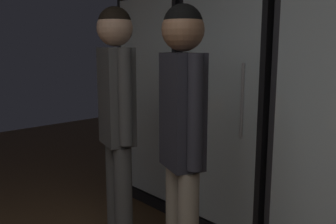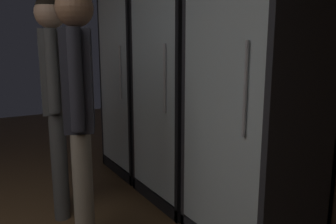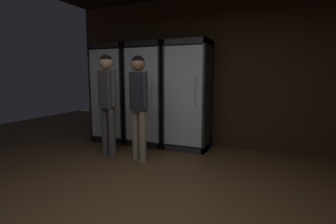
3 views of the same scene
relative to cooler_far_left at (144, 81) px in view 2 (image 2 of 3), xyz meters
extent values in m
cube|color=black|center=(0.00, 0.25, 0.02)|extent=(0.76, 0.04, 1.96)
cube|color=black|center=(-0.36, -0.05, 0.02)|extent=(0.04, 0.62, 1.96)
cube|color=black|center=(0.36, -0.05, 0.02)|extent=(0.04, 0.62, 1.96)
cube|color=black|center=(0.00, -0.05, -0.92)|extent=(0.76, 0.62, 0.10)
cube|color=white|center=(0.00, 0.22, 0.02)|extent=(0.68, 0.02, 1.72)
cube|color=silver|center=(0.00, -0.35, 0.02)|extent=(0.68, 0.02, 1.72)
cylinder|color=#B2B2B7|center=(0.23, -0.37, 0.11)|extent=(0.02, 0.02, 0.50)
cube|color=silver|center=(0.00, -0.05, -0.85)|extent=(0.66, 0.54, 0.02)
cylinder|color=#9EAD99|center=(-0.22, -0.05, -0.75)|extent=(0.06, 0.06, 0.18)
cylinder|color=#9EAD99|center=(-0.22, -0.05, -0.62)|extent=(0.02, 0.02, 0.08)
cylinder|color=white|center=(-0.22, -0.05, -0.76)|extent=(0.07, 0.07, 0.07)
cylinder|color=black|center=(0.00, -0.02, -0.72)|extent=(0.07, 0.07, 0.23)
cylinder|color=black|center=(0.00, -0.02, -0.57)|extent=(0.03, 0.03, 0.08)
cylinder|color=beige|center=(0.00, -0.02, -0.75)|extent=(0.08, 0.08, 0.09)
cylinder|color=#194723|center=(0.23, -0.06, -0.74)|extent=(0.07, 0.07, 0.19)
cylinder|color=#194723|center=(0.23, -0.06, -0.60)|extent=(0.02, 0.02, 0.09)
cylinder|color=#2D2D33|center=(0.23, -0.06, -0.75)|extent=(0.08, 0.08, 0.07)
cube|color=silver|center=(0.00, -0.05, -0.42)|extent=(0.66, 0.54, 0.02)
cylinder|color=gray|center=(-0.17, -0.04, -0.31)|extent=(0.06, 0.06, 0.19)
cylinder|color=gray|center=(-0.17, -0.04, -0.18)|extent=(0.03, 0.03, 0.07)
cylinder|color=#2D2D33|center=(-0.17, -0.04, -0.34)|extent=(0.07, 0.07, 0.05)
cylinder|color=#9EAD99|center=(0.17, -0.09, -0.30)|extent=(0.07, 0.07, 0.21)
cylinder|color=#9EAD99|center=(0.17, -0.09, -0.15)|extent=(0.02, 0.02, 0.08)
cylinder|color=tan|center=(0.17, -0.09, -0.30)|extent=(0.07, 0.07, 0.08)
cube|color=silver|center=(0.00, -0.05, 0.01)|extent=(0.66, 0.54, 0.02)
cylinder|color=#336B38|center=(-0.23, -0.03, 0.12)|extent=(0.08, 0.08, 0.20)
cylinder|color=#336B38|center=(-0.23, -0.03, 0.27)|extent=(0.03, 0.03, 0.10)
cylinder|color=tan|center=(-0.23, -0.03, 0.12)|extent=(0.08, 0.08, 0.06)
cylinder|color=#9EAD99|center=(0.01, -0.04, 0.13)|extent=(0.07, 0.07, 0.22)
cylinder|color=#9EAD99|center=(0.01, -0.04, 0.27)|extent=(0.03, 0.03, 0.07)
cylinder|color=#2D2D33|center=(0.01, -0.04, 0.12)|extent=(0.08, 0.08, 0.08)
cylinder|color=#336B38|center=(0.22, 0.00, 0.13)|extent=(0.08, 0.08, 0.22)
cylinder|color=#336B38|center=(0.22, 0.00, 0.28)|extent=(0.03, 0.03, 0.07)
cylinder|color=#2D2D33|center=(0.22, 0.00, 0.14)|extent=(0.08, 0.08, 0.08)
cube|color=silver|center=(0.00, -0.05, 0.44)|extent=(0.66, 0.54, 0.02)
cylinder|color=#194723|center=(-0.25, -0.03, 0.55)|extent=(0.06, 0.06, 0.20)
cylinder|color=#194723|center=(-0.25, -0.03, 0.70)|extent=(0.02, 0.02, 0.09)
cylinder|color=white|center=(-0.25, -0.03, 0.55)|extent=(0.07, 0.07, 0.07)
cylinder|color=gray|center=(-0.08, -0.08, 0.55)|extent=(0.08, 0.08, 0.21)
cylinder|color=gray|center=(-0.08, -0.08, 0.70)|extent=(0.03, 0.03, 0.08)
cylinder|color=beige|center=(-0.08, -0.08, 0.56)|extent=(0.08, 0.08, 0.06)
cylinder|color=gray|center=(0.08, -0.06, 0.55)|extent=(0.06, 0.06, 0.21)
cylinder|color=gray|center=(0.08, -0.06, 0.70)|extent=(0.02, 0.02, 0.08)
cylinder|color=tan|center=(0.08, -0.06, 0.56)|extent=(0.06, 0.06, 0.06)
cylinder|color=brown|center=(0.24, -0.07, 0.55)|extent=(0.08, 0.08, 0.21)
cylinder|color=brown|center=(0.24, -0.07, 0.69)|extent=(0.03, 0.03, 0.07)
cylinder|color=#2D2D33|center=(0.24, -0.07, 0.56)|extent=(0.08, 0.08, 0.07)
cube|color=black|center=(0.81, 0.25, 0.02)|extent=(0.76, 0.04, 1.96)
cube|color=black|center=(0.45, -0.05, 0.02)|extent=(0.04, 0.62, 1.96)
cube|color=black|center=(1.17, -0.05, 0.02)|extent=(0.04, 0.62, 1.96)
cube|color=black|center=(0.81, -0.05, -0.92)|extent=(0.76, 0.62, 0.10)
cube|color=white|center=(0.81, 0.22, 0.02)|extent=(0.68, 0.02, 1.72)
cube|color=silver|center=(0.81, -0.35, 0.02)|extent=(0.68, 0.02, 1.72)
cylinder|color=#B2B2B7|center=(1.04, -0.37, 0.11)|extent=(0.02, 0.02, 0.50)
cube|color=silver|center=(0.81, -0.05, -0.85)|extent=(0.66, 0.54, 0.02)
cylinder|color=#336B38|center=(0.56, -0.05, -0.74)|extent=(0.08, 0.08, 0.19)
cylinder|color=#336B38|center=(0.56, -0.05, -0.61)|extent=(0.02, 0.02, 0.08)
cylinder|color=tan|center=(0.56, -0.05, -0.75)|extent=(0.08, 0.08, 0.07)
cylinder|color=#194723|center=(0.72, -0.07, -0.73)|extent=(0.06, 0.06, 0.21)
cylinder|color=#194723|center=(0.72, -0.07, -0.59)|extent=(0.02, 0.02, 0.08)
cylinder|color=beige|center=(0.72, -0.07, -0.74)|extent=(0.07, 0.07, 0.06)
cylinder|color=#336B38|center=(0.90, -0.06, -0.74)|extent=(0.08, 0.08, 0.20)
cylinder|color=#336B38|center=(0.90, -0.06, -0.60)|extent=(0.03, 0.03, 0.06)
cylinder|color=white|center=(0.90, -0.06, -0.74)|extent=(0.08, 0.08, 0.08)
cylinder|color=#336B38|center=(1.06, -0.03, -0.75)|extent=(0.08, 0.08, 0.18)
cylinder|color=#336B38|center=(1.06, -0.03, -0.61)|extent=(0.03, 0.03, 0.08)
cylinder|color=#2D2D33|center=(1.06, -0.03, -0.75)|extent=(0.08, 0.08, 0.06)
cube|color=silver|center=(0.81, -0.05, -0.42)|extent=(0.66, 0.54, 0.02)
cylinder|color=black|center=(0.56, -0.08, -0.31)|extent=(0.06, 0.06, 0.20)
cylinder|color=black|center=(0.56, -0.08, -0.16)|extent=(0.02, 0.02, 0.09)
cylinder|color=tan|center=(0.56, -0.08, -0.32)|extent=(0.06, 0.06, 0.06)
cylinder|color=black|center=(0.72, 0.00, -0.32)|extent=(0.06, 0.06, 0.18)
cylinder|color=black|center=(0.72, 0.00, -0.18)|extent=(0.02, 0.02, 0.09)
cylinder|color=white|center=(0.72, 0.00, -0.34)|extent=(0.07, 0.07, 0.07)
cylinder|color=gray|center=(0.88, -0.01, -0.29)|extent=(0.07, 0.07, 0.23)
cylinder|color=gray|center=(0.88, -0.01, -0.13)|extent=(0.02, 0.02, 0.09)
cylinder|color=tan|center=(0.88, -0.01, -0.28)|extent=(0.08, 0.08, 0.09)
cylinder|color=black|center=(1.05, 0.00, -0.31)|extent=(0.08, 0.08, 0.19)
cylinder|color=black|center=(1.05, 0.00, -0.18)|extent=(0.03, 0.03, 0.09)
cylinder|color=#2D2D33|center=(1.05, 0.00, -0.32)|extent=(0.08, 0.08, 0.06)
cube|color=silver|center=(0.81, -0.05, 0.01)|extent=(0.66, 0.54, 0.02)
cylinder|color=#336B38|center=(0.59, -0.09, 0.11)|extent=(0.08, 0.08, 0.18)
cylinder|color=#336B38|center=(0.59, -0.09, 0.24)|extent=(0.03, 0.03, 0.07)
cylinder|color=#2D2D33|center=(0.59, -0.09, 0.12)|extent=(0.08, 0.08, 0.05)
cylinder|color=#9EAD99|center=(0.81, -0.02, 0.13)|extent=(0.07, 0.07, 0.21)
cylinder|color=#9EAD99|center=(0.81, -0.02, 0.28)|extent=(0.02, 0.02, 0.09)
cylinder|color=beige|center=(0.81, -0.02, 0.12)|extent=(0.07, 0.07, 0.06)
cylinder|color=brown|center=(1.03, -0.02, 0.13)|extent=(0.07, 0.07, 0.23)
cylinder|color=brown|center=(1.03, -0.02, 0.30)|extent=(0.03, 0.03, 0.09)
cylinder|color=#2D2D33|center=(1.03, -0.02, 0.12)|extent=(0.08, 0.08, 0.08)
cube|color=silver|center=(0.81, -0.05, 0.44)|extent=(0.66, 0.54, 0.02)
cylinder|color=gray|center=(0.56, -0.02, 0.54)|extent=(0.07, 0.07, 0.19)
cylinder|color=gray|center=(0.56, -0.02, 0.67)|extent=(0.03, 0.03, 0.08)
cylinder|color=beige|center=(0.56, -0.02, 0.52)|extent=(0.07, 0.07, 0.05)
cylinder|color=gray|center=(0.73, -0.01, 0.55)|extent=(0.07, 0.07, 0.20)
cylinder|color=gray|center=(0.73, -0.01, 0.69)|extent=(0.03, 0.03, 0.09)
cylinder|color=tan|center=(0.73, -0.01, 0.55)|extent=(0.07, 0.07, 0.08)
cylinder|color=#194723|center=(0.90, -0.09, 0.55)|extent=(0.07, 0.07, 0.20)
cylinder|color=#194723|center=(0.90, -0.09, 0.68)|extent=(0.03, 0.03, 0.06)
cylinder|color=#B2332D|center=(0.90, -0.09, 0.55)|extent=(0.08, 0.08, 0.06)
cylinder|color=black|center=(1.06, -0.09, 0.55)|extent=(0.07, 0.07, 0.21)
cylinder|color=#B2332D|center=(1.06, -0.09, 0.56)|extent=(0.07, 0.07, 0.05)
cube|color=#2B2B30|center=(1.62, 0.25, 0.02)|extent=(0.76, 0.04, 1.96)
cube|color=#2B2B30|center=(1.25, -0.05, 0.02)|extent=(0.04, 0.62, 1.96)
cube|color=#2B2B30|center=(1.98, -0.05, 0.02)|extent=(0.04, 0.62, 1.96)
cube|color=white|center=(1.62, 0.22, 0.02)|extent=(0.68, 0.02, 1.72)
cube|color=silver|center=(1.62, -0.35, 0.02)|extent=(0.68, 0.02, 1.72)
cylinder|color=#B2B2B7|center=(1.84, -0.37, 0.11)|extent=(0.02, 0.02, 0.50)
cube|color=silver|center=(1.62, -0.05, -0.85)|extent=(0.66, 0.54, 0.02)
cylinder|color=black|center=(1.39, -0.06, -0.74)|extent=(0.07, 0.07, 0.19)
cylinder|color=black|center=(1.39, -0.06, -0.60)|extent=(0.03, 0.03, 0.10)
cylinder|color=#B2332D|center=(1.39, -0.06, -0.74)|extent=(0.07, 0.07, 0.06)
cylinder|color=black|center=(1.61, -0.08, -0.72)|extent=(0.06, 0.06, 0.23)
cylinder|color=black|center=(1.61, -0.08, -0.57)|extent=(0.02, 0.02, 0.07)
cylinder|color=tan|center=(1.61, -0.08, -0.71)|extent=(0.06, 0.06, 0.07)
cylinder|color=gray|center=(1.83, -0.08, -0.61)|extent=(0.03, 0.03, 0.07)
cube|color=silver|center=(1.62, -0.05, -0.27)|extent=(0.66, 0.54, 0.02)
cylinder|color=gray|center=(1.44, -0.02, -0.16)|extent=(0.06, 0.06, 0.21)
cylinder|color=gray|center=(1.44, -0.02, -0.01)|extent=(0.02, 0.02, 0.10)
cylinder|color=#2D2D33|center=(1.44, -0.02, -0.19)|extent=(0.07, 0.07, 0.07)
cylinder|color=#194723|center=(1.78, -0.01, -0.17)|extent=(0.07, 0.07, 0.19)
cylinder|color=#194723|center=(1.78, -0.01, -0.04)|extent=(0.02, 0.02, 0.07)
cylinder|color=white|center=(1.78, -0.01, -0.17)|extent=(0.07, 0.07, 0.05)
cube|color=silver|center=(1.62, -0.05, 0.30)|extent=(0.66, 0.54, 0.02)
cylinder|color=#336B38|center=(1.40, -0.05, 0.41)|extent=(0.08, 0.08, 0.21)
cylinder|color=#336B38|center=(1.40, -0.05, 0.57)|extent=(0.03, 0.03, 0.10)
cylinder|color=beige|center=(1.40, -0.05, 0.42)|extent=(0.08, 0.08, 0.08)
cylinder|color=black|center=(1.61, -0.07, 0.41)|extent=(0.08, 0.08, 0.21)
cylinder|color=black|center=(1.61, -0.07, 0.56)|extent=(0.03, 0.03, 0.10)
cylinder|color=tan|center=(1.61, -0.07, 0.42)|extent=(0.08, 0.08, 0.06)
cylinder|color=brown|center=(1.83, -0.07, 0.40)|extent=(0.08, 0.08, 0.18)
cylinder|color=brown|center=(1.83, -0.07, 0.52)|extent=(0.03, 0.03, 0.06)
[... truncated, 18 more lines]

